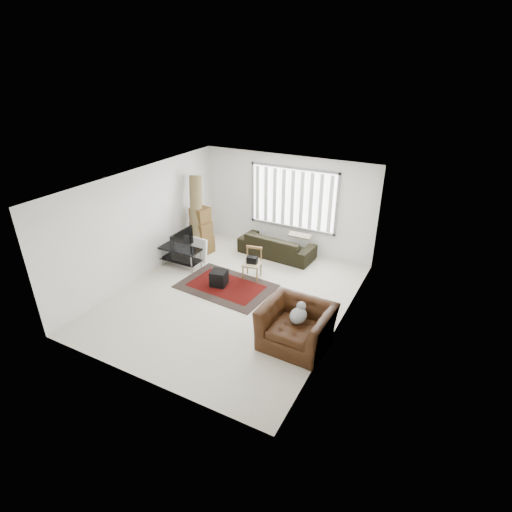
{
  "coord_description": "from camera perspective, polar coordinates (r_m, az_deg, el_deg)",
  "views": [
    {
      "loc": [
        4.15,
        -6.7,
        4.94
      ],
      "look_at": [
        0.48,
        0.26,
        1.05
      ],
      "focal_mm": 28.0,
      "sensor_mm": 36.0,
      "label": 1
    }
  ],
  "objects": [
    {
      "name": "tv_stand",
      "position": [
        10.58,
        -10.74,
        0.38
      ],
      "size": [
        1.09,
        0.49,
        0.55
      ],
      "color": "black",
      "rests_on": "ground"
    },
    {
      "name": "tv",
      "position": [
        10.41,
        -10.92,
        2.39
      ],
      "size": [
        0.11,
        0.89,
        0.51
      ],
      "primitive_type": "imported",
      "rotation": [
        0.0,
        0.0,
        1.57
      ],
      "color": "black",
      "rests_on": "tv_stand"
    },
    {
      "name": "rolled_rug",
      "position": [
        11.02,
        -8.54,
        5.62
      ],
      "size": [
        0.71,
        0.96,
        2.2
      ],
      "primitive_type": "cylinder",
      "rotation": [
        -0.27,
        0.0,
        0.47
      ],
      "color": "brown",
      "rests_on": "ground"
    },
    {
      "name": "moving_boxes",
      "position": [
        11.24,
        -7.8,
        3.4
      ],
      "size": [
        0.61,
        0.58,
        1.31
      ],
      "color": "brown",
      "rests_on": "ground"
    },
    {
      "name": "persian_rug",
      "position": [
        9.7,
        -4.3,
        -4.31
      ],
      "size": [
        2.31,
        1.64,
        0.02
      ],
      "color": "black",
      "rests_on": "ground"
    },
    {
      "name": "room",
      "position": [
        8.89,
        -1.83,
        5.33
      ],
      "size": [
        6.0,
        6.02,
        2.71
      ],
      "color": "beige",
      "rests_on": "ground"
    },
    {
      "name": "subwoofer",
      "position": [
        9.67,
        -5.31,
        -3.14
      ],
      "size": [
        0.44,
        0.44,
        0.37
      ],
      "primitive_type": "cube",
      "rotation": [
        0.0,
        0.0,
        0.21
      ],
      "color": "black",
      "rests_on": "persian_rug"
    },
    {
      "name": "sofa",
      "position": [
        11.03,
        2.98,
        1.99
      ],
      "size": [
        2.16,
        1.05,
        0.81
      ],
      "primitive_type": "imported",
      "rotation": [
        0.0,
        0.0,
        3.07
      ],
      "color": "black",
      "rests_on": "ground"
    },
    {
      "name": "armchair",
      "position": [
        7.64,
        5.83,
        -9.55
      ],
      "size": [
        1.33,
        1.17,
        0.96
      ],
      "rotation": [
        0.0,
        0.0,
        -0.04
      ],
      "color": "#361B0B",
      "rests_on": "ground"
    },
    {
      "name": "side_chair",
      "position": [
        9.86,
        -0.54,
        -0.86
      ],
      "size": [
        0.5,
        0.5,
        0.79
      ],
      "rotation": [
        0.0,
        0.0,
        0.2
      ],
      "color": "tan",
      "rests_on": "ground"
    },
    {
      "name": "white_flatpack",
      "position": [
        10.89,
        -8.12,
        0.94
      ],
      "size": [
        0.51,
        0.2,
        0.64
      ],
      "primitive_type": "cube",
      "rotation": [
        -0.13,
        0.0,
        -0.09
      ],
      "color": "silver",
      "rests_on": "ground"
    }
  ]
}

